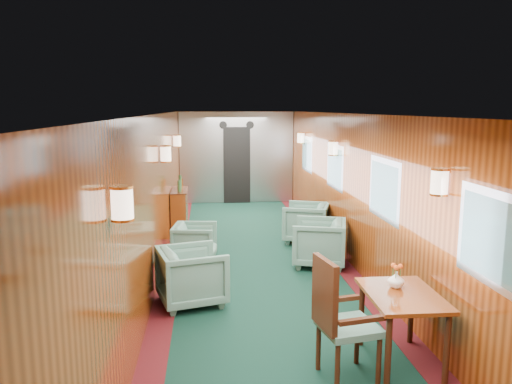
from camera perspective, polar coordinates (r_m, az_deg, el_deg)
room at (r=7.24m, az=0.56°, el=2.83°), size 12.00×12.10×2.40m
bulkhead at (r=13.15m, az=-2.23°, el=3.91°), size 2.98×0.17×2.39m
windows_right at (r=7.81m, az=11.28°, el=1.77°), size 0.02×8.60×0.80m
wall_sconces at (r=7.79m, az=0.12°, el=4.45°), size 2.97×7.97×0.25m
dining_table at (r=5.15m, az=16.35°, el=-12.25°), size 0.69×0.98×0.72m
side_chair at (r=4.73m, az=9.35°, el=-13.66°), size 0.61×0.63×1.17m
credenza at (r=10.10m, az=-8.72°, el=-2.14°), size 0.31×0.99×1.16m
flower_vase at (r=5.21m, az=15.71°, el=-9.62°), size 0.18×0.18×0.17m
armchair_left_near at (r=6.51m, az=-7.33°, el=-9.48°), size 0.99×0.98×0.74m
armchair_left_far at (r=8.26m, az=-6.99°, el=-5.75°), size 0.77×0.75×0.62m
armchair_right_near at (r=8.03m, az=7.21°, el=-5.75°), size 1.00×0.99×0.75m
armchair_right_far at (r=9.39m, az=5.73°, el=-3.50°), size 1.02×1.01×0.74m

